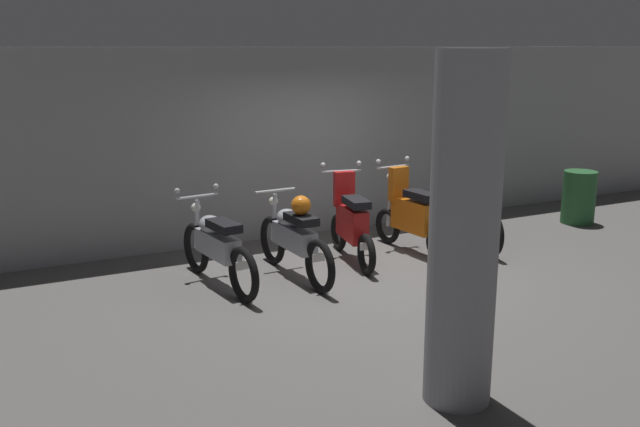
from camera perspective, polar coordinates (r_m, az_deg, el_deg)
ground_plane at (r=9.05m, az=4.34°, el=-4.85°), size 80.00×80.00×0.00m
back_wall at (r=10.71m, az=-1.89°, el=5.83°), size 16.00×0.30×2.83m
motorbike_slot_0 at (r=8.52m, az=-8.39°, el=-2.67°), size 0.59×1.95×1.15m
motorbike_slot_1 at (r=8.73m, az=-2.12°, el=-1.89°), size 0.56×1.95×1.08m
motorbike_slot_2 at (r=9.40m, az=2.54°, el=-0.76°), size 0.58×1.67×1.29m
motorbike_slot_3 at (r=9.87m, az=7.44°, el=-0.18°), size 0.59×1.68×1.29m
motorbike_slot_4 at (r=10.43m, az=11.92°, el=0.17°), size 0.60×1.93×1.03m
support_pillar at (r=5.58m, az=11.63°, el=-1.61°), size 0.55×0.55×2.83m
trash_bin at (r=12.20m, az=20.32°, el=1.25°), size 0.53×0.53×0.86m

